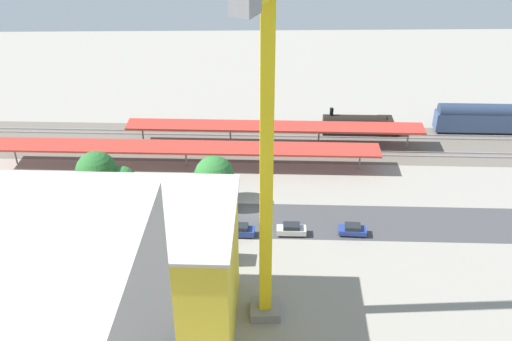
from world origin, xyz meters
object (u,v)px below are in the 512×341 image
(passenger_coach, at_px, (487,118))
(tower_crane, at_px, (277,130))
(platform_canopy_near, at_px, (185,148))
(parked_car_4, at_px, (125,229))
(parked_car_2, at_px, (240,231))
(street_tree_1, at_px, (96,172))
(parked_car_1, at_px, (291,230))
(box_truck_1, at_px, (172,244))
(parked_car_6, at_px, (6,232))
(box_truck_0, at_px, (197,249))
(parked_car_0, at_px, (352,230))
(construction_building, at_px, (107,273))
(street_tree_2, at_px, (122,181))
(traffic_light, at_px, (210,178))
(parked_car_5, at_px, (64,231))
(street_tree_0, at_px, (214,176))
(platform_canopy_far, at_px, (275,127))
(parked_car_3, at_px, (177,232))
(locomotive, at_px, (361,125))

(passenger_coach, distance_m, tower_crane, 65.53)
(platform_canopy_near, bearing_deg, parked_car_4, 69.10)
(parked_car_2, relative_size, street_tree_1, 0.47)
(parked_car_1, bearing_deg, box_truck_1, 13.39)
(parked_car_6, distance_m, box_truck_0, 28.45)
(parked_car_0, height_order, parked_car_1, parked_car_1)
(parked_car_0, xyz_separation_m, construction_building, (31.08, 17.34, 7.17))
(parked_car_4, distance_m, street_tree_2, 8.24)
(platform_canopy_near, relative_size, traffic_light, 9.72)
(parked_car_0, xyz_separation_m, traffic_light, (20.83, -8.69, 3.76))
(parked_car_5, height_order, box_truck_0, box_truck_0)
(parked_car_6, distance_m, tower_crane, 46.60)
(street_tree_0, height_order, street_tree_1, street_tree_1)
(platform_canopy_near, xyz_separation_m, street_tree_1, (12.27, 11.80, 2.39))
(parked_car_1, xyz_separation_m, tower_crane, (3.15, 13.79, 23.10))
(platform_canopy_far, xyz_separation_m, parked_car_1, (-1.24, 27.33, -3.07))
(platform_canopy_near, distance_m, street_tree_1, 17.19)
(platform_canopy_far, relative_size, parked_car_1, 12.43)
(passenger_coach, distance_m, parked_car_1, 50.43)
(traffic_light, bearing_deg, box_truck_1, 69.51)
(traffic_light, bearing_deg, construction_building, 68.51)
(parked_car_1, bearing_deg, street_tree_2, -17.74)
(construction_building, relative_size, box_truck_0, 2.86)
(parked_car_3, relative_size, tower_crane, 0.12)
(construction_building, bearing_deg, locomotive, -124.26)
(platform_canopy_near, distance_m, tower_crane, 41.58)
(parked_car_2, bearing_deg, traffic_light, -62.08)
(parked_car_2, bearing_deg, parked_car_6, -0.74)
(parked_car_2, relative_size, parked_car_6, 0.92)
(platform_canopy_far, height_order, parked_car_1, platform_canopy_far)
(parked_car_3, bearing_deg, locomotive, -134.77)
(street_tree_0, bearing_deg, parked_car_1, 143.84)
(locomotive, bearing_deg, parked_car_1, 64.38)
(parked_car_3, relative_size, construction_building, 0.17)
(parked_car_1, xyz_separation_m, traffic_light, (12.01, -8.55, 3.70))
(platform_canopy_near, bearing_deg, locomotive, -159.60)
(locomotive, bearing_deg, platform_canopy_near, 20.40)
(street_tree_0, bearing_deg, passenger_coach, -154.89)
(passenger_coach, relative_size, parked_car_2, 4.47)
(parked_car_5, bearing_deg, parked_car_1, 179.33)
(parked_car_0, xyz_separation_m, parked_car_6, (49.90, -0.46, 0.05))
(street_tree_1, bearing_deg, parked_car_0, 167.67)
(parked_car_2, bearing_deg, tower_crane, 107.34)
(box_truck_0, bearing_deg, parked_car_2, -137.73)
(construction_building, bearing_deg, traffic_light, -108.47)
(passenger_coach, bearing_deg, parked_car_0, 46.63)
(parked_car_3, relative_size, traffic_light, 0.70)
(tower_crane, bearing_deg, parked_car_5, -25.52)
(passenger_coach, height_order, parked_car_5, passenger_coach)
(parked_car_3, distance_m, street_tree_2, 12.68)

